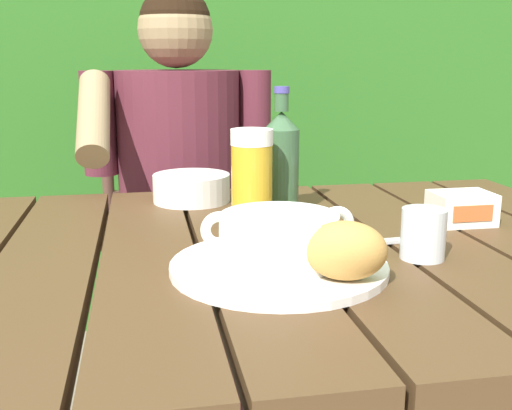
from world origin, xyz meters
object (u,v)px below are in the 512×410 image
(water_glass_small, at_px, (423,234))
(diner_bowl, at_px, (192,188))
(bread_roll, at_px, (345,250))
(beer_glass, at_px, (252,178))
(butter_tub, at_px, (461,208))
(table_knife, at_px, (354,243))
(soup_bowl, at_px, (279,237))
(person_eating, at_px, (180,183))
(serving_plate, at_px, (279,266))
(chair_near_diner, at_px, (179,253))
(beer_bottle, at_px, (281,162))

(water_glass_small, bearing_deg, diner_bowl, 124.62)
(water_glass_small, bearing_deg, bread_roll, -148.09)
(beer_glass, height_order, butter_tub, beer_glass)
(bread_roll, xyz_separation_m, table_knife, (0.07, 0.17, -0.05))
(soup_bowl, height_order, bread_roll, same)
(person_eating, bearing_deg, diner_bowl, -89.52)
(serving_plate, bearing_deg, chair_near_diner, 94.69)
(bread_roll, xyz_separation_m, beer_bottle, (0.01, 0.39, 0.05))
(diner_bowl, bearing_deg, water_glass_small, -55.38)
(table_knife, bearing_deg, chair_near_diner, 103.85)
(beer_glass, bearing_deg, serving_plate, -91.15)
(person_eating, bearing_deg, beer_bottle, -72.08)
(person_eating, height_order, water_glass_small, person_eating)
(person_eating, height_order, bread_roll, person_eating)
(person_eating, distance_m, bread_roll, 0.89)
(bread_roll, bearing_deg, serving_plate, 130.60)
(butter_tub, relative_size, diner_bowl, 0.66)
(beer_glass, height_order, diner_bowl, beer_glass)
(person_eating, height_order, serving_plate, person_eating)
(chair_near_diner, bearing_deg, beer_bottle, -77.29)
(chair_near_diner, relative_size, water_glass_small, 12.32)
(chair_near_diner, height_order, bread_roll, chair_near_diner)
(beer_glass, distance_m, table_knife, 0.21)
(serving_plate, height_order, beer_bottle, beer_bottle)
(serving_plate, bearing_deg, butter_tub, 26.33)
(person_eating, relative_size, serving_plate, 4.03)
(butter_tub, relative_size, table_knife, 0.66)
(person_eating, xyz_separation_m, serving_plate, (0.08, -0.79, 0.04))
(person_eating, distance_m, water_glass_small, 0.84)
(person_eating, relative_size, beer_glass, 7.13)
(person_eating, relative_size, table_knife, 7.72)
(chair_near_diner, relative_size, serving_plate, 3.05)
(soup_bowl, xyz_separation_m, beer_bottle, (0.07, 0.31, 0.05))
(person_eating, distance_m, soup_bowl, 0.80)
(soup_bowl, relative_size, butter_tub, 2.05)
(person_eating, relative_size, diner_bowl, 7.73)
(chair_near_diner, distance_m, water_glass_small, 1.07)
(serving_plate, relative_size, table_knife, 1.91)
(beer_glass, relative_size, diner_bowl, 1.08)
(chair_near_diner, xyz_separation_m, diner_bowl, (0.00, -0.54, 0.31))
(soup_bowl, relative_size, water_glass_small, 2.88)
(person_eating, relative_size, soup_bowl, 5.66)
(water_glass_small, bearing_deg, table_knife, 135.06)
(chair_near_diner, relative_size, soup_bowl, 4.27)
(chair_near_diner, xyz_separation_m, serving_plate, (0.08, -0.99, 0.29))
(table_knife, xyz_separation_m, diner_bowl, (-0.22, 0.36, 0.02))
(serving_plate, relative_size, butter_tub, 2.88)
(soup_bowl, height_order, table_knife, soup_bowl)
(serving_plate, xyz_separation_m, bread_roll, (0.07, -0.08, 0.04))
(beer_bottle, bearing_deg, beer_glass, -132.47)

